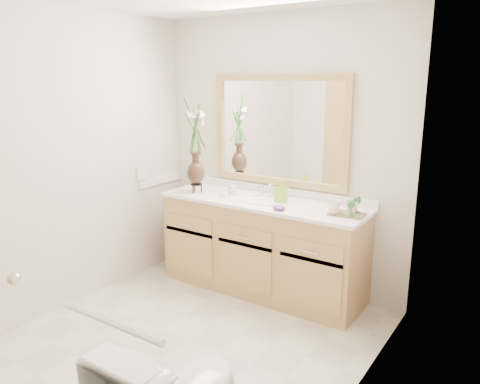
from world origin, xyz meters
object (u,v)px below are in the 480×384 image
Objects in this scene: tumbler at (232,190)px; flower_vase at (195,135)px; soap_bottle at (281,192)px; tray at (347,214)px.

flower_vase is at bearing -161.82° from tumbler.
tumbler is 0.49m from soap_bottle.
tumbler is at bearing 174.17° from tray.
flower_vase reaches higher than tumbler.
flower_vase is 4.54× the size of soap_bottle.
flower_vase is 2.88× the size of tray.
flower_vase is 9.17× the size of tumbler.
soap_bottle is 0.63× the size of tray.
tray is (1.42, 0.07, -0.52)m from flower_vase.
soap_bottle is at bearing 9.60° from flower_vase.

